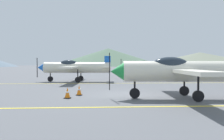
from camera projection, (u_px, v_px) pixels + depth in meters
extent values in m
plane|color=#54565B|center=(126.00, 95.00, 13.59)|extent=(400.00, 400.00, 0.00)
cube|color=yellow|center=(137.00, 107.00, 9.94)|extent=(80.00, 0.16, 0.01)
cube|color=yellow|center=(116.00, 83.00, 21.76)|extent=(80.00, 0.16, 0.01)
cylinder|color=silver|center=(187.00, 71.00, 12.32)|extent=(6.83, 1.52, 1.10)
cone|color=#1E8C3F|center=(117.00, 71.00, 12.33)|extent=(0.75, 0.97, 0.93)
cube|color=black|center=(110.00, 71.00, 12.33)|extent=(0.05, 0.12, 1.99)
ellipsoid|color=#1E2833|center=(170.00, 65.00, 12.31)|extent=(2.04, 1.02, 0.90)
cube|color=silver|center=(180.00, 71.00, 12.32)|extent=(1.65, 8.82, 0.16)
cylinder|color=black|center=(135.00, 84.00, 12.35)|extent=(0.10, 0.10, 1.00)
cylinder|color=black|center=(135.00, 93.00, 12.36)|extent=(0.56, 0.15, 0.56)
cylinder|color=black|center=(184.00, 82.00, 13.44)|extent=(0.10, 0.10, 1.00)
cylinder|color=black|center=(184.00, 91.00, 13.45)|extent=(0.56, 0.15, 0.56)
cylinder|color=black|center=(198.00, 86.00, 11.24)|extent=(0.10, 0.10, 1.00)
cylinder|color=black|center=(198.00, 96.00, 11.26)|extent=(0.56, 0.15, 0.56)
cylinder|color=silver|center=(77.00, 68.00, 23.69)|extent=(6.83, 1.53, 1.10)
cone|color=blue|center=(41.00, 68.00, 23.70)|extent=(0.76, 0.97, 0.93)
cube|color=black|center=(37.00, 68.00, 23.71)|extent=(0.05, 0.12, 1.99)
ellipsoid|color=#1E2833|center=(69.00, 64.00, 23.68)|extent=(2.05, 1.02, 0.90)
cube|color=silver|center=(74.00, 67.00, 23.69)|extent=(1.65, 8.82, 0.16)
cube|color=silver|center=(108.00, 67.00, 23.67)|extent=(0.86, 2.63, 0.10)
cube|color=blue|center=(108.00, 62.00, 23.66)|extent=(0.63, 0.16, 1.20)
cylinder|color=black|center=(50.00, 74.00, 23.72)|extent=(0.10, 0.10, 1.00)
cylinder|color=black|center=(50.00, 79.00, 23.73)|extent=(0.56, 0.15, 0.56)
cylinder|color=black|center=(81.00, 74.00, 24.80)|extent=(0.10, 0.10, 1.00)
cylinder|color=black|center=(81.00, 78.00, 24.82)|extent=(0.56, 0.15, 0.56)
cylinder|color=black|center=(78.00, 75.00, 22.61)|extent=(0.10, 0.10, 1.00)
cylinder|color=black|center=(78.00, 80.00, 22.63)|extent=(0.56, 0.15, 0.56)
cylinder|color=white|center=(150.00, 67.00, 31.00)|extent=(6.85, 2.53, 1.10)
cone|color=red|center=(124.00, 67.00, 29.97)|extent=(0.88, 1.06, 0.93)
cube|color=black|center=(121.00, 67.00, 29.86)|extent=(0.06, 0.13, 1.99)
ellipsoid|color=#1E2833|center=(144.00, 64.00, 30.74)|extent=(2.14, 1.31, 0.90)
cube|color=white|center=(148.00, 66.00, 30.89)|extent=(2.96, 8.80, 0.16)
cube|color=white|center=(171.00, 66.00, 31.84)|extent=(1.24, 2.68, 0.10)
cube|color=red|center=(171.00, 62.00, 31.82)|extent=(0.64, 0.25, 1.20)
cylinder|color=black|center=(131.00, 72.00, 30.25)|extent=(0.10, 0.10, 1.00)
cylinder|color=black|center=(131.00, 76.00, 30.27)|extent=(0.57, 0.24, 0.56)
cylinder|color=black|center=(148.00, 71.00, 32.12)|extent=(0.10, 0.10, 1.00)
cylinder|color=black|center=(148.00, 75.00, 32.14)|extent=(0.57, 0.24, 0.56)
cylinder|color=black|center=(155.00, 72.00, 30.02)|extent=(0.10, 0.10, 1.00)
cylinder|color=black|center=(155.00, 76.00, 30.03)|extent=(0.57, 0.24, 0.56)
cube|color=black|center=(67.00, 98.00, 12.42)|extent=(0.36, 0.36, 0.04)
cone|color=orange|center=(67.00, 92.00, 12.41)|extent=(0.29, 0.29, 0.55)
cylinder|color=white|center=(67.00, 92.00, 12.41)|extent=(0.20, 0.20, 0.08)
cube|color=black|center=(79.00, 95.00, 13.62)|extent=(0.36, 0.36, 0.04)
cone|color=orange|center=(79.00, 90.00, 13.61)|extent=(0.29, 0.29, 0.55)
cylinder|color=white|center=(79.00, 89.00, 13.61)|extent=(0.20, 0.20, 0.08)
cone|color=#4C6651|center=(108.00, 57.00, 171.03)|extent=(81.84, 81.84, 12.97)
cone|color=slate|center=(200.00, 59.00, 162.52)|extent=(87.07, 87.07, 9.63)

